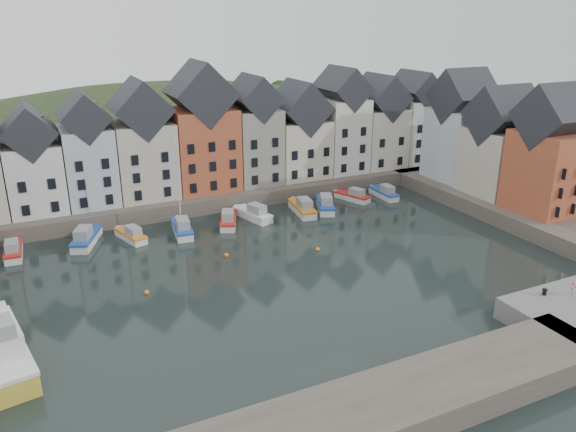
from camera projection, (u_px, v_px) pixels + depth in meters
ground at (290, 278)px, 57.69m from camera, size 260.00×260.00×0.00m
far_quay at (201, 190)px, 82.73m from camera, size 90.00×16.00×2.00m
right_quay at (528, 209)px, 75.00m from camera, size 14.00×54.00×2.00m
hillside at (166, 246)px, 111.23m from camera, size 153.60×70.40×64.00m
far_terrace at (224, 138)px, 79.65m from camera, size 72.37×8.16×17.78m
right_terrace at (502, 144)px, 76.17m from camera, size 8.30×24.25×16.36m
mooring_buoys at (235, 264)px, 60.52m from camera, size 20.50×5.50×0.50m
boat_a at (13, 251)px, 62.67m from camera, size 2.08×5.98×2.27m
boat_b at (86, 238)px, 65.85m from camera, size 4.50×7.01×2.58m
boat_c at (131, 235)px, 67.12m from camera, size 3.18×5.72×2.10m
boat_d at (182, 228)px, 68.96m from camera, size 2.83×6.65×12.33m
boat_e at (228, 220)px, 71.82m from camera, size 4.13×6.46×2.38m
boat_f at (254, 214)px, 73.89m from camera, size 3.59×6.63×2.43m
boat_g at (303, 208)px, 75.98m from camera, size 2.96×6.86×2.55m
boat_h at (325, 204)px, 77.38m from camera, size 4.65×7.01×2.59m
boat_i at (353, 196)px, 81.28m from camera, size 3.55×5.74×2.11m
boat_j at (384, 193)px, 82.61m from camera, size 1.98×5.82×2.21m
mooring_bollard at (545, 292)px, 49.99m from camera, size 0.48×0.48×0.56m
life_ring_post at (574, 286)px, 49.87m from camera, size 0.80×0.17×1.30m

